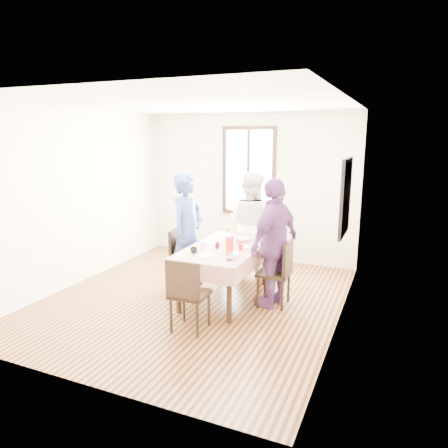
{
  "coord_description": "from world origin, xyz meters",
  "views": [
    {
      "loc": [
        2.59,
        -4.9,
        2.3
      ],
      "look_at": [
        0.39,
        0.17,
        1.1
      ],
      "focal_mm": 32.91,
      "sensor_mm": 36.0,
      "label": 1
    }
  ],
  "objects_px": {
    "chair_near": "(190,294)",
    "person_far": "(251,225)",
    "person_right": "(273,243)",
    "chair_right": "(274,273)",
    "dining_table": "(225,273)",
    "person_left": "(187,232)",
    "chair_left": "(187,259)",
    "chair_far": "(251,249)"
  },
  "relations": [
    {
      "from": "chair_left",
      "to": "chair_far",
      "type": "bearing_deg",
      "value": 134.44
    },
    {
      "from": "chair_left",
      "to": "chair_near",
      "type": "relative_size",
      "value": 1.0
    },
    {
      "from": "dining_table",
      "to": "chair_right",
      "type": "xyz_separation_m",
      "value": [
        0.7,
        0.05,
        0.08
      ]
    },
    {
      "from": "chair_far",
      "to": "dining_table",
      "type": "bearing_deg",
      "value": 90.12
    },
    {
      "from": "chair_near",
      "to": "person_left",
      "type": "height_order",
      "value": "person_left"
    },
    {
      "from": "chair_near",
      "to": "person_right",
      "type": "height_order",
      "value": "person_right"
    },
    {
      "from": "chair_near",
      "to": "person_right",
      "type": "xyz_separation_m",
      "value": [
        0.68,
        1.12,
        0.42
      ]
    },
    {
      "from": "person_right",
      "to": "chair_near",
      "type": "bearing_deg",
      "value": -15.43
    },
    {
      "from": "dining_table",
      "to": "person_right",
      "type": "height_order",
      "value": "person_right"
    },
    {
      "from": "chair_near",
      "to": "person_far",
      "type": "height_order",
      "value": "person_far"
    },
    {
      "from": "dining_table",
      "to": "chair_near",
      "type": "bearing_deg",
      "value": -90.0
    },
    {
      "from": "chair_right",
      "to": "chair_near",
      "type": "height_order",
      "value": "same"
    },
    {
      "from": "person_left",
      "to": "chair_left",
      "type": "bearing_deg",
      "value": 99.19
    },
    {
      "from": "chair_right",
      "to": "person_left",
      "type": "height_order",
      "value": "person_left"
    },
    {
      "from": "chair_far",
      "to": "person_far",
      "type": "distance_m",
      "value": 0.41
    },
    {
      "from": "dining_table",
      "to": "chair_near",
      "type": "relative_size",
      "value": 1.71
    },
    {
      "from": "chair_near",
      "to": "person_far",
      "type": "bearing_deg",
      "value": 87.39
    },
    {
      "from": "chair_far",
      "to": "chair_left",
      "type": "bearing_deg",
      "value": 52.96
    },
    {
      "from": "person_right",
      "to": "chair_far",
      "type": "bearing_deg",
      "value": -130.36
    },
    {
      "from": "chair_left",
      "to": "person_left",
      "type": "xyz_separation_m",
      "value": [
        0.02,
        0.0,
        0.43
      ]
    },
    {
      "from": "chair_far",
      "to": "chair_near",
      "type": "height_order",
      "value": "same"
    },
    {
      "from": "chair_right",
      "to": "person_far",
      "type": "height_order",
      "value": "person_far"
    },
    {
      "from": "person_far",
      "to": "person_right",
      "type": "relative_size",
      "value": 0.98
    },
    {
      "from": "chair_near",
      "to": "person_left",
      "type": "xyz_separation_m",
      "value": [
        -0.68,
        1.22,
        0.43
      ]
    },
    {
      "from": "chair_left",
      "to": "person_far",
      "type": "xyz_separation_m",
      "value": [
        0.7,
        0.91,
        0.41
      ]
    },
    {
      "from": "dining_table",
      "to": "chair_far",
      "type": "relative_size",
      "value": 1.71
    },
    {
      "from": "chair_left",
      "to": "chair_near",
      "type": "distance_m",
      "value": 1.41
    },
    {
      "from": "chair_near",
      "to": "person_left",
      "type": "bearing_deg",
      "value": 116.66
    },
    {
      "from": "dining_table",
      "to": "person_right",
      "type": "distance_m",
      "value": 0.85
    },
    {
      "from": "chair_left",
      "to": "dining_table",
      "type": "bearing_deg",
      "value": 69.82
    },
    {
      "from": "person_left",
      "to": "person_right",
      "type": "xyz_separation_m",
      "value": [
        1.37,
        -0.1,
        -0.0
      ]
    },
    {
      "from": "chair_right",
      "to": "person_right",
      "type": "xyz_separation_m",
      "value": [
        -0.02,
        0.0,
        0.42
      ]
    },
    {
      "from": "dining_table",
      "to": "chair_near",
      "type": "xyz_separation_m",
      "value": [
        0.0,
        -1.07,
        0.08
      ]
    },
    {
      "from": "chair_far",
      "to": "chair_near",
      "type": "xyz_separation_m",
      "value": [
        0.0,
        -2.14,
        0.0
      ]
    },
    {
      "from": "chair_right",
      "to": "chair_left",
      "type": "bearing_deg",
      "value": 85.78
    },
    {
      "from": "person_left",
      "to": "chair_right",
      "type": "bearing_deg",
      "value": -84.84
    },
    {
      "from": "chair_near",
      "to": "chair_left",
      "type": "bearing_deg",
      "value": 117.33
    },
    {
      "from": "chair_right",
      "to": "person_far",
      "type": "distance_m",
      "value": 1.29
    },
    {
      "from": "person_right",
      "to": "person_far",
      "type": "bearing_deg",
      "value": -129.84
    },
    {
      "from": "person_far",
      "to": "person_right",
      "type": "bearing_deg",
      "value": 138.81
    },
    {
      "from": "chair_right",
      "to": "person_left",
      "type": "bearing_deg",
      "value": 85.73
    },
    {
      "from": "chair_right",
      "to": "person_left",
      "type": "distance_m",
      "value": 1.45
    }
  ]
}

